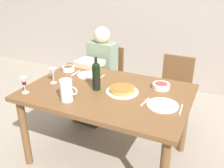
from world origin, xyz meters
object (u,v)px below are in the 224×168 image
wine_glass_left_diner (24,82)px  dinner_plate_right_setting (88,75)px  dining_table (107,99)px  wine_bottle (96,76)px  dinner_plate_left_setting (162,105)px  chair_left (107,75)px  chair_right (174,89)px  wine_glass_right_diner (53,73)px  diner_left (98,73)px  baked_tart (122,89)px  olive_bowl (68,68)px  salad_bowl (161,86)px  water_pitcher (67,92)px

wine_glass_left_diner → dinner_plate_right_setting: 0.67m
dining_table → wine_glass_left_diner: wine_glass_left_diner is taller
wine_bottle → dinner_plate_left_setting: wine_bottle is taller
chair_left → chair_right: size_ratio=1.00×
wine_glass_right_diner → dinner_plate_left_setting: 1.09m
wine_bottle → chair_right: (0.55, 0.88, -0.40)m
wine_glass_left_diner → diner_left: (0.19, 1.03, -0.25)m
dinner_plate_left_setting → diner_left: bearing=143.3°
wine_bottle → baked_tart: wine_bottle is taller
wine_glass_left_diner → chair_left: (0.21, 1.26, -0.37)m
olive_bowl → baked_tart: bearing=-18.2°
dining_table → chair_left: chair_left is taller
wine_bottle → baked_tart: 0.26m
wine_glass_left_diner → chair_left: size_ratio=0.17×
wine_glass_right_diner → dining_table: bearing=6.8°
olive_bowl → chair_right: (1.06, 0.59, -0.29)m
salad_bowl → diner_left: 1.01m
wine_glass_left_diner → dinner_plate_left_setting: wine_glass_left_diner is taller
dinner_plate_right_setting → chair_right: size_ratio=0.25×
wine_bottle → chair_left: wine_bottle is taller
chair_right → salad_bowl: bearing=90.6°
wine_glass_right_diner → chair_right: (1.00, 0.93, -0.37)m
salad_bowl → water_pitcher: bearing=-139.0°
water_pitcher → chair_left: (-0.22, 1.23, -0.35)m
olive_bowl → wine_glass_left_diner: (-0.04, -0.62, 0.08)m
water_pitcher → olive_bowl: bearing=123.1°
dining_table → wine_glass_right_diner: bearing=-173.2°
dining_table → olive_bowl: (-0.60, 0.27, 0.12)m
wine_glass_left_diner → diner_left: size_ratio=0.13×
wine_glass_right_diner → diner_left: diner_left is taller
water_pitcher → diner_left: size_ratio=0.16×
dinner_plate_right_setting → chair_left: (-0.10, 0.67, -0.27)m
chair_left → chair_right: bearing=-177.7°
baked_tart → chair_left: bearing=123.4°
dinner_plate_left_setting → dinner_plate_right_setting: 0.93m
chair_left → dinner_plate_left_setting: bearing=140.3°
olive_bowl → chair_left: 0.72m
dinner_plate_right_setting → chair_left: bearing=98.5°
dinner_plate_left_setting → chair_left: chair_left is taller
wine_bottle → wine_glass_right_diner: (-0.45, -0.05, -0.03)m
salad_bowl → dinner_plate_right_setting: salad_bowl is taller
dining_table → salad_bowl: bearing=30.3°
dining_table → wine_bottle: (-0.10, -0.02, 0.22)m
diner_left → baked_tart: bearing=138.1°
chair_left → chair_right: same height
salad_bowl → olive_bowl: size_ratio=1.20×
dinner_plate_right_setting → salad_bowl: bearing=1.3°
chair_right → wine_glass_right_diner: bearing=44.9°
wine_glass_right_diner → dinner_plate_right_setting: (0.21, 0.30, -0.10)m
water_pitcher → wine_glass_left_diner: bearing=-175.4°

